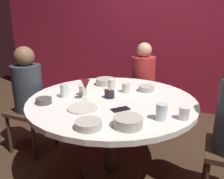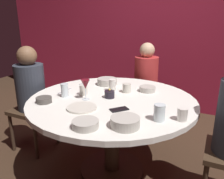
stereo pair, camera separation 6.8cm
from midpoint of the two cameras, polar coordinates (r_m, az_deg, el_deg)
The scene contains 22 objects.
ground_plane at distance 2.31m, azimuth 0.90°, elevation -19.61°, with size 8.00×8.00×0.00m, color #382619.
back_wall at distance 3.63m, azimuth 14.03°, elevation 15.54°, with size 6.00×0.10×2.60m, color maroon.
dining_table at distance 2.01m, azimuth 0.98°, elevation -5.89°, with size 1.45×1.45×0.73m.
seated_diner_left at distance 2.50m, azimuth -19.26°, elevation 0.52°, with size 0.40×0.40×1.14m.
seated_diner_back at distance 2.85m, azimuth 9.29°, elevation 3.08°, with size 0.40×0.40×1.12m.
candle_holder at distance 1.96m, azimuth 0.37°, elevation -1.22°, with size 0.09×0.09×0.08m.
wine_glass at distance 1.90m, azimuth -5.75°, elevation 1.11°, with size 0.08×0.08×0.18m.
dinner_plate at distance 1.75m, azimuth -6.58°, elevation -4.60°, with size 0.23×0.23×0.01m, color beige.
cell_phone at distance 1.71m, azimuth 2.97°, elevation -5.07°, with size 0.07×0.14×0.01m, color black.
bowl_serving_large at distance 2.17m, azimuth 9.84°, elevation 0.15°, with size 0.15×0.15×0.05m, color #B2ADA3.
bowl_salad_center at distance 2.35m, azimuth -0.41°, elevation 2.04°, with size 0.21×0.21×0.07m, color #B2ADA3.
bowl_small_white at distance 1.45m, azimuth 4.71°, elevation -8.26°, with size 0.19×0.19×0.07m, color #B2ADA3.
bowl_sauce_side at distance 1.93m, azimuth -15.92°, elevation -2.56°, with size 0.13×0.13×0.05m, color #4C4742.
bowl_rice_portion at distance 1.45m, azimuth -5.41°, elevation -8.72°, with size 0.17×0.17×0.05m, color #B2ADA3.
cup_near_candle at distance 2.11m, azimuth 4.67°, elevation 0.38°, with size 0.08×0.08×0.09m, color beige.
cup_by_left_diner at distance 2.04m, azimuth -6.32°, elevation -0.15°, with size 0.07×0.07×0.09m, color beige.
cup_by_right_diner at distance 2.13m, azimuth 1.02°, elevation 1.09°, with size 0.07×0.07×0.12m, color silver.
cup_center_front at distance 2.01m, azimuth -10.97°, elevation -0.20°, with size 0.07×0.07×0.12m, color silver.
cup_far_edge at distance 1.56m, azimuth 13.18°, elevation -5.74°, with size 0.08×0.08×0.12m, color silver.
cup_beside_wine at distance 1.61m, azimuth 18.60°, elevation -6.02°, with size 0.07×0.07×0.09m, color silver.
fork_near_plate at distance 2.44m, azimuth -6.14°, elevation 1.76°, with size 0.02×0.18×0.01m, color #B7B7BC.
knife_near_plate at distance 2.18m, azimuth -11.01°, elevation -0.36°, with size 0.02×0.18×0.01m, color #B7B7BC.
Camera 2 is at (0.80, -1.66, 1.39)m, focal length 36.02 mm.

